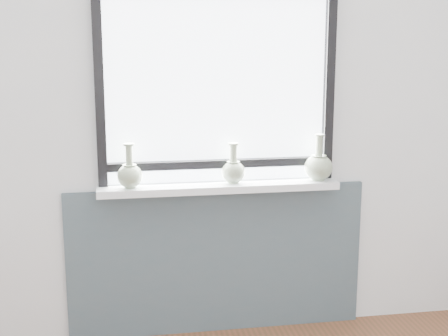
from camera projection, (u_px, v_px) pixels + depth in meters
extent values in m
cube|color=silver|center=(216.00, 109.00, 3.43)|extent=(3.60, 0.02, 2.60)
cube|color=#424F58|center=(217.00, 260.00, 3.58)|extent=(1.70, 0.03, 0.86)
cube|color=white|center=(219.00, 187.00, 3.42)|extent=(1.32, 0.18, 0.04)
cube|color=black|center=(99.00, 88.00, 3.25)|extent=(0.05, 0.06, 1.05)
cube|color=black|center=(329.00, 85.00, 3.45)|extent=(0.05, 0.06, 1.05)
cube|color=black|center=(218.00, 164.00, 3.44)|extent=(1.20, 0.05, 0.04)
cube|color=white|center=(217.00, 91.00, 3.38)|extent=(1.20, 0.01, 1.00)
cylinder|color=#99AB8A|center=(130.00, 187.00, 3.32)|extent=(0.06, 0.06, 0.01)
ellipsoid|color=#99AB8A|center=(130.00, 176.00, 3.31)|extent=(0.14, 0.14, 0.13)
cone|color=#99AB8A|center=(129.00, 167.00, 3.30)|extent=(0.08, 0.08, 0.03)
cylinder|color=#99AB8A|center=(129.00, 157.00, 3.28)|extent=(0.04, 0.04, 0.12)
cylinder|color=#99AB8A|center=(129.00, 145.00, 3.27)|extent=(0.06, 0.06, 0.01)
cylinder|color=#99AB8A|center=(233.00, 182.00, 3.43)|extent=(0.06, 0.06, 0.01)
ellipsoid|color=#99AB8A|center=(233.00, 172.00, 3.41)|extent=(0.13, 0.13, 0.12)
cone|color=#99AB8A|center=(233.00, 164.00, 3.40)|extent=(0.07, 0.07, 0.03)
cylinder|color=#99AB8A|center=(233.00, 155.00, 3.39)|extent=(0.04, 0.04, 0.11)
cylinder|color=#99AB8A|center=(233.00, 144.00, 3.38)|extent=(0.06, 0.06, 0.01)
cylinder|color=#99AB8A|center=(318.00, 179.00, 3.49)|extent=(0.07, 0.07, 0.01)
ellipsoid|color=#99AB8A|center=(318.00, 167.00, 3.48)|extent=(0.16, 0.16, 0.15)
cone|color=#99AB8A|center=(319.00, 158.00, 3.47)|extent=(0.09, 0.09, 0.03)
cylinder|color=#99AB8A|center=(319.00, 147.00, 3.45)|extent=(0.04, 0.04, 0.13)
cylinder|color=#99AB8A|center=(319.00, 135.00, 3.44)|extent=(0.05, 0.05, 0.01)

